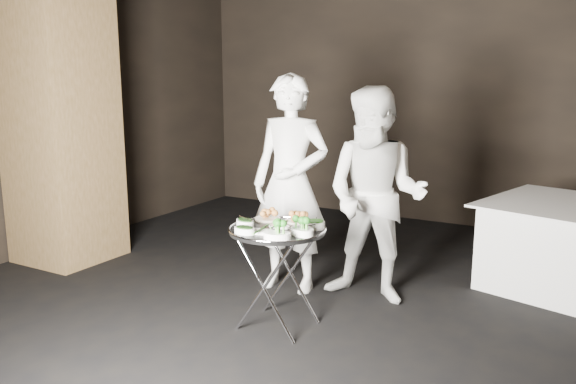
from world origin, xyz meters
The scene contains 19 objects.
floor centered at (0.00, 0.00, -0.03)m, with size 6.00×7.00×0.05m, color black.
wall_back centered at (0.00, 3.52, 1.50)m, with size 6.00×0.05×3.00m, color black.
wall_left centered at (-3.02, 0.00, 1.50)m, with size 0.05×7.00×3.00m, color black.
column_left centered at (-2.58, 0.30, 1.50)m, with size 0.80×0.80×3.00m, color brown.
tray_stand centered at (0.01, -0.07, 0.40)m, with size 0.48×0.41×0.71m.
serving_tray centered at (0.01, -0.07, 0.71)m, with size 0.68×0.68×0.04m.
potato_plate_a centered at (-0.17, 0.10, 0.75)m, with size 0.19×0.19×0.07m.
potato_plate_b centered at (0.05, 0.15, 0.75)m, with size 0.19×0.19×0.07m.
greens_bowl centered at (0.24, 0.06, 0.76)m, with size 0.13×0.13×0.08m.
asparagus_plate_a centered at (0.01, -0.05, 0.73)m, with size 0.16×0.09×0.03m.
asparagus_plate_b centered at (-0.02, -0.23, 0.74)m, with size 0.21×0.14×0.04m.
spinach_bowl_a centered at (-0.22, -0.13, 0.75)m, with size 0.19×0.16×0.07m.
spinach_bowl_b centered at (-0.11, -0.29, 0.75)m, with size 0.16×0.11×0.06m.
broccoli_bowl_a centered at (0.23, -0.13, 0.75)m, with size 0.22×0.19×0.07m.
broccoli_bowl_b centered at (0.14, -0.30, 0.75)m, with size 0.20×0.17×0.07m.
serving_utensils centered at (0.03, 0.00, 0.77)m, with size 0.58×0.45×0.01m.
waiter_left centered at (-0.29, 0.65, 0.89)m, with size 0.65×0.43×1.78m, color white.
waiter_right centered at (0.42, 0.74, 0.84)m, with size 0.82×0.64×1.68m, color white.
dining_table centered at (1.76, 1.75, 0.37)m, with size 1.27×1.27×0.73m.
Camera 1 is at (1.90, -3.30, 1.72)m, focal length 35.00 mm.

